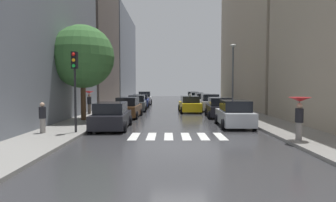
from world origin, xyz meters
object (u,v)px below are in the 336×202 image
parked_car_right_sixth (193,97)px  traffic_light_left_corner (75,74)px  parked_car_left_third (138,103)px  parked_car_right_second (220,108)px  lamp_post_right (234,73)px  street_tree_left (83,57)px  parked_car_left_fifth (145,98)px  parked_car_right_fourth (203,100)px  parked_car_right_nearest (235,114)px  parked_car_left_second (129,108)px  parked_car_left_fourth (141,101)px  pedestrian_near_tree (90,98)px  parked_car_right_fifth (197,98)px  pedestrian_foreground (43,117)px  parked_car_right_third (210,103)px  pedestrian_by_kerb (300,109)px  taxi_midroad (190,104)px  parked_car_left_nearest (112,116)px

parked_car_right_sixth → traffic_light_left_corner: bearing=166.5°
parked_car_left_third → parked_car_right_sixth: parked_car_left_third is taller
parked_car_right_second → lamp_post_right: size_ratio=0.70×
traffic_light_left_corner → street_tree_left: bearing=102.7°
parked_car_left_fifth → parked_car_right_fourth: bearing=-123.6°
traffic_light_left_corner → parked_car_right_nearest: bearing=18.9°
parked_car_left_second → parked_car_left_fourth: (-0.09, 11.84, -0.04)m
lamp_post_right → pedestrian_near_tree: bearing=-175.4°
parked_car_left_fifth → parked_car_right_nearest: size_ratio=1.03×
parked_car_right_fifth → pedestrian_foreground: size_ratio=2.84×
parked_car_left_second → traffic_light_left_corner: (-1.64, -8.40, 2.49)m
parked_car_left_fifth → parked_car_right_sixth: parked_car_left_fifth is taller
pedestrian_near_tree → parked_car_right_fifth: bearing=-104.2°
parked_car_left_fifth → parked_car_right_third: size_ratio=0.95×
parked_car_left_fifth → parked_car_right_nearest: parked_car_left_fifth is taller
parked_car_right_third → lamp_post_right: (1.60, -3.73, 3.02)m
parked_car_left_fourth → traffic_light_left_corner: 20.45m
parked_car_left_fifth → street_tree_left: 20.53m
parked_car_right_third → parked_car_right_fifth: parked_car_right_third is taller
parked_car_right_third → parked_car_left_third: bearing=93.8°
parked_car_left_third → pedestrian_by_kerb: 19.12m
parked_car_left_third → parked_car_right_nearest: bearing=-148.4°
street_tree_left → lamp_post_right: size_ratio=1.09×
parked_car_left_second → taxi_midroad: bearing=-46.7°
street_tree_left → lamp_post_right: bearing=24.8°
parked_car_left_third → parked_car_left_fourth: (-0.15, 5.67, -0.02)m
parked_car_left_fifth → parked_car_right_fourth: 9.04m
parked_car_left_nearest → parked_car_right_sixth: 31.71m
taxi_midroad → parked_car_left_fifth: bearing=22.4°
parked_car_left_second → parked_car_right_sixth: size_ratio=0.98×
parked_car_left_second → lamp_post_right: size_ratio=0.69×
parked_car_right_nearest → pedestrian_near_tree: pedestrian_near_tree is taller
parked_car_left_nearest → parked_car_right_fourth: 20.12m
parked_car_right_fifth → parked_car_right_sixth: 6.49m
parked_car_right_third → pedestrian_near_tree: 12.47m
parked_car_left_nearest → parked_car_right_sixth: (7.73, 30.76, 0.00)m
street_tree_left → lamp_post_right: (12.24, 5.65, -0.90)m
parked_car_left_nearest → parked_car_left_fourth: size_ratio=0.94×
pedestrian_foreground → pedestrian_by_kerb: (12.70, -1.93, 0.59)m
parked_car_right_fifth → taxi_midroad: 13.40m
parked_car_right_fourth → street_tree_left: 18.96m
parked_car_right_fifth → lamp_post_right: (1.79, -15.33, 3.07)m
taxi_midroad → parked_car_right_third: bearing=-55.7°
pedestrian_foreground → parked_car_right_nearest: bearing=-50.7°
pedestrian_by_kerb → parked_car_left_third: bearing=-105.7°
parked_car_left_fourth → traffic_light_left_corner: traffic_light_left_corner is taller
traffic_light_left_corner → parked_car_right_fifth: bearing=70.8°
pedestrian_near_tree → parked_car_right_second: bearing=-166.5°
street_tree_left → traffic_light_left_corner: street_tree_left is taller
parked_car_right_second → parked_car_left_third: bearing=55.0°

